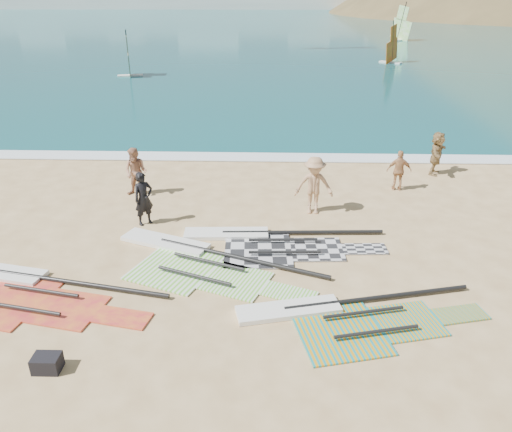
{
  "coord_description": "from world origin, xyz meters",
  "views": [
    {
      "loc": [
        -0.78,
        -9.14,
        7.17
      ],
      "look_at": [
        -1.21,
        4.0,
        1.0
      ],
      "focal_mm": 35.0,
      "sensor_mm": 36.0,
      "label": 1
    }
  ],
  "objects_px": {
    "gear_bag_near": "(47,363)",
    "person_wetsuit": "(144,199)",
    "rig_grey": "(267,242)",
    "beachgoer_mid": "(314,186)",
    "beachgoer_back": "(399,171)",
    "beachgoer_right": "(437,153)",
    "rig_green": "(195,260)",
    "rig_red": "(27,290)",
    "beachgoer_left": "(136,172)",
    "rig_orange": "(343,317)"
  },
  "relations": [
    {
      "from": "gear_bag_near",
      "to": "person_wetsuit",
      "type": "relative_size",
      "value": 0.31
    },
    {
      "from": "rig_grey",
      "to": "beachgoer_mid",
      "type": "height_order",
      "value": "beachgoer_mid"
    },
    {
      "from": "beachgoer_back",
      "to": "beachgoer_right",
      "type": "bearing_deg",
      "value": -130.31
    },
    {
      "from": "rig_grey",
      "to": "beachgoer_back",
      "type": "distance_m",
      "value": 6.68
    },
    {
      "from": "rig_green",
      "to": "person_wetsuit",
      "type": "relative_size",
      "value": 3.51
    },
    {
      "from": "gear_bag_near",
      "to": "person_wetsuit",
      "type": "height_order",
      "value": "person_wetsuit"
    },
    {
      "from": "rig_red",
      "to": "beachgoer_right",
      "type": "relative_size",
      "value": 3.51
    },
    {
      "from": "beachgoer_right",
      "to": "person_wetsuit",
      "type": "bearing_deg",
      "value": 139.56
    },
    {
      "from": "gear_bag_near",
      "to": "beachgoer_back",
      "type": "relative_size",
      "value": 0.36
    },
    {
      "from": "beachgoer_left",
      "to": "gear_bag_near",
      "type": "bearing_deg",
      "value": -75.79
    },
    {
      "from": "rig_orange",
      "to": "rig_red",
      "type": "bearing_deg",
      "value": 160.26
    },
    {
      "from": "rig_grey",
      "to": "gear_bag_near",
      "type": "xyz_separation_m",
      "value": [
        -4.39,
        -5.61,
        0.12
      ]
    },
    {
      "from": "beachgoer_back",
      "to": "rig_grey",
      "type": "bearing_deg",
      "value": 48.23
    },
    {
      "from": "beachgoer_back",
      "to": "person_wetsuit",
      "type": "bearing_deg",
      "value": 26.01
    },
    {
      "from": "rig_orange",
      "to": "beachgoer_mid",
      "type": "xyz_separation_m",
      "value": [
        -0.29,
        5.95,
        0.95
      ]
    },
    {
      "from": "rig_orange",
      "to": "beachgoer_left",
      "type": "relative_size",
      "value": 3.33
    },
    {
      "from": "beachgoer_back",
      "to": "rig_orange",
      "type": "bearing_deg",
      "value": 75.31
    },
    {
      "from": "rig_orange",
      "to": "beachgoer_mid",
      "type": "bearing_deg",
      "value": 79.36
    },
    {
      "from": "beachgoer_left",
      "to": "rig_grey",
      "type": "bearing_deg",
      "value": -25.18
    },
    {
      "from": "rig_green",
      "to": "rig_red",
      "type": "distance_m",
      "value": 4.39
    },
    {
      "from": "beachgoer_mid",
      "to": "beachgoer_left",
      "type": "bearing_deg",
      "value": 170.48
    },
    {
      "from": "person_wetsuit",
      "to": "beachgoer_right",
      "type": "relative_size",
      "value": 1.0
    },
    {
      "from": "rig_orange",
      "to": "beachgoer_back",
      "type": "bearing_deg",
      "value": 55.93
    },
    {
      "from": "rig_grey",
      "to": "beachgoer_right",
      "type": "xyz_separation_m",
      "value": [
        6.82,
        6.29,
        0.83
      ]
    },
    {
      "from": "beachgoer_right",
      "to": "beachgoer_mid",
      "type": "bearing_deg",
      "value": 151.82
    },
    {
      "from": "rig_green",
      "to": "beachgoer_left",
      "type": "bearing_deg",
      "value": 142.1
    },
    {
      "from": "rig_green",
      "to": "beachgoer_right",
      "type": "height_order",
      "value": "beachgoer_right"
    },
    {
      "from": "rig_orange",
      "to": "gear_bag_near",
      "type": "height_order",
      "value": "gear_bag_near"
    },
    {
      "from": "rig_green",
      "to": "beachgoer_back",
      "type": "height_order",
      "value": "beachgoer_back"
    },
    {
      "from": "rig_grey",
      "to": "beachgoer_mid",
      "type": "bearing_deg",
      "value": 52.89
    },
    {
      "from": "rig_red",
      "to": "beachgoer_mid",
      "type": "relative_size",
      "value": 3.11
    },
    {
      "from": "rig_green",
      "to": "rig_orange",
      "type": "bearing_deg",
      "value": -11.47
    },
    {
      "from": "rig_red",
      "to": "beachgoer_back",
      "type": "bearing_deg",
      "value": 45.29
    },
    {
      "from": "person_wetsuit",
      "to": "beachgoer_right",
      "type": "distance_m",
      "value": 11.92
    },
    {
      "from": "rig_red",
      "to": "rig_green",
      "type": "bearing_deg",
      "value": 33.96
    },
    {
      "from": "rig_orange",
      "to": "rig_red",
      "type": "xyz_separation_m",
      "value": [
        -7.94,
        0.88,
        0.0
      ]
    },
    {
      "from": "beachgoer_left",
      "to": "beachgoer_right",
      "type": "bearing_deg",
      "value": 24.61
    },
    {
      "from": "beachgoer_mid",
      "to": "beachgoer_right",
      "type": "xyz_separation_m",
      "value": [
        5.27,
        4.03,
        -0.12
      ]
    },
    {
      "from": "rig_grey",
      "to": "beachgoer_left",
      "type": "height_order",
      "value": "beachgoer_left"
    },
    {
      "from": "beachgoer_left",
      "to": "beachgoer_mid",
      "type": "height_order",
      "value": "beachgoer_mid"
    },
    {
      "from": "rig_grey",
      "to": "person_wetsuit",
      "type": "xyz_separation_m",
      "value": [
        -3.97,
        1.22,
        0.84
      ]
    },
    {
      "from": "rig_grey",
      "to": "person_wetsuit",
      "type": "height_order",
      "value": "person_wetsuit"
    },
    {
      "from": "rig_red",
      "to": "beachgoer_back",
      "type": "height_order",
      "value": "beachgoer_back"
    },
    {
      "from": "rig_grey",
      "to": "rig_red",
      "type": "distance_m",
      "value": 6.71
    },
    {
      "from": "rig_orange",
      "to": "beachgoer_left",
      "type": "distance_m",
      "value": 9.9
    },
    {
      "from": "rig_orange",
      "to": "beachgoer_mid",
      "type": "distance_m",
      "value": 6.03
    },
    {
      "from": "rig_grey",
      "to": "beachgoer_back",
      "type": "height_order",
      "value": "beachgoer_back"
    },
    {
      "from": "rig_grey",
      "to": "beachgoer_mid",
      "type": "distance_m",
      "value": 2.9
    },
    {
      "from": "rig_orange",
      "to": "rig_grey",
      "type": "bearing_deg",
      "value": 103.12
    },
    {
      "from": "rig_orange",
      "to": "person_wetsuit",
      "type": "xyz_separation_m",
      "value": [
        -5.81,
        4.91,
        0.84
      ]
    }
  ]
}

